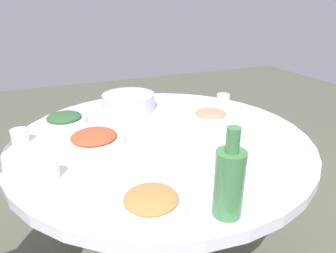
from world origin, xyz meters
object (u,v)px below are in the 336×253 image
(round_dining_table, at_px, (161,157))
(dish_tofu_braise, at_px, (151,201))
(green_bottle, at_px, (229,181))
(tea_cup_near, at_px, (20,136))
(dish_shrimp, at_px, (210,115))
(soup_bowl, at_px, (243,154))
(rice_bowl, at_px, (129,101))
(dish_stirfry, at_px, (94,138))
(tea_cup_far, at_px, (49,169))
(tea_cup_side, at_px, (223,100))
(dish_greens, at_px, (64,119))

(round_dining_table, xyz_separation_m, dish_tofu_braise, (-0.20, -0.44, 0.12))
(green_bottle, xyz_separation_m, tea_cup_near, (-0.53, 0.69, -0.07))
(dish_shrimp, bearing_deg, soup_bowl, -104.24)
(rice_bowl, distance_m, green_bottle, 0.92)
(dish_stirfry, height_order, dish_shrimp, dish_stirfry)
(soup_bowl, distance_m, tea_cup_far, 0.65)
(round_dining_table, bearing_deg, green_bottle, -92.22)
(dish_shrimp, bearing_deg, dish_stirfry, -174.26)
(dish_stirfry, relative_size, dish_shrimp, 1.09)
(dish_shrimp, xyz_separation_m, green_bottle, (-0.31, -0.63, 0.08))
(green_bottle, distance_m, tea_cup_side, 0.91)
(dish_shrimp, height_order, tea_cup_far, tea_cup_far)
(dish_tofu_braise, height_order, dish_shrimp, dish_shrimp)
(round_dining_table, height_order, dish_shrimp, dish_shrimp)
(rice_bowl, relative_size, tea_cup_near, 4.13)
(round_dining_table, height_order, dish_tofu_braise, dish_tofu_braise)
(tea_cup_near, bearing_deg, tea_cup_side, 4.59)
(dish_shrimp, xyz_separation_m, tea_cup_near, (-0.84, 0.06, 0.01))
(rice_bowl, bearing_deg, tea_cup_side, -16.86)
(soup_bowl, xyz_separation_m, dish_stirfry, (-0.46, 0.36, -0.01))
(round_dining_table, relative_size, dish_tofu_braise, 5.85)
(rice_bowl, xyz_separation_m, dish_shrimp, (0.32, -0.29, -0.02))
(tea_cup_near, bearing_deg, dish_greens, 38.38)
(round_dining_table, height_order, dish_greens, dish_greens)
(tea_cup_far, distance_m, tea_cup_side, 0.99)
(soup_bowl, relative_size, tea_cup_side, 3.74)
(dish_greens, relative_size, dish_shrimp, 0.90)
(dish_stirfry, distance_m, green_bottle, 0.63)
(round_dining_table, bearing_deg, rice_bowl, 95.19)
(round_dining_table, relative_size, tea_cup_near, 18.72)
(soup_bowl, relative_size, tea_cup_near, 3.78)
(dish_greens, distance_m, green_bottle, 0.91)
(dish_tofu_braise, relative_size, dish_shrimp, 0.96)
(soup_bowl, bearing_deg, round_dining_table, 119.68)
(dish_tofu_braise, distance_m, tea_cup_near, 0.68)
(soup_bowl, height_order, tea_cup_side, soup_bowl)
(tea_cup_near, bearing_deg, dish_stirfry, -23.54)
(dish_tofu_braise, bearing_deg, dish_shrimp, 47.06)
(rice_bowl, relative_size, green_bottle, 1.08)
(tea_cup_side, bearing_deg, soup_bowl, -115.34)
(dish_greens, bearing_deg, round_dining_table, -38.92)
(dish_tofu_braise, bearing_deg, round_dining_table, 65.58)
(round_dining_table, height_order, tea_cup_near, tea_cup_near)
(tea_cup_side, bearing_deg, dish_stirfry, -164.53)
(soup_bowl, height_order, tea_cup_near, soup_bowl)
(round_dining_table, distance_m, tea_cup_near, 0.59)
(rice_bowl, bearing_deg, round_dining_table, -84.81)
(dish_stirfry, bearing_deg, tea_cup_near, 156.46)
(tea_cup_near, bearing_deg, rice_bowl, 23.70)
(dish_shrimp, bearing_deg, dish_greens, 162.40)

